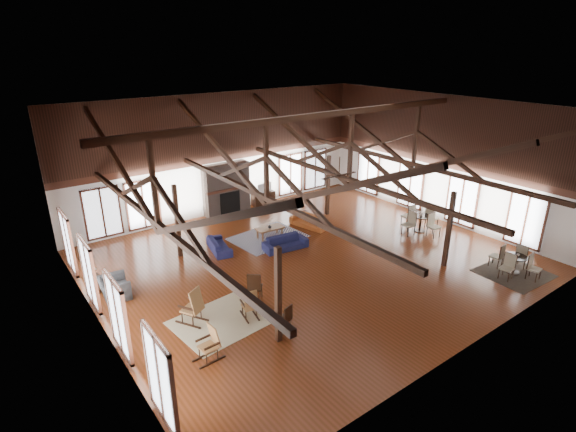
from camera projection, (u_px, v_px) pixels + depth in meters
floor at (309, 260)px, 18.11m from camera, size 16.00×16.00×0.00m
ceiling at (312, 109)px, 15.92m from camera, size 16.00×14.00×0.02m
wall_back at (222, 155)px, 22.26m from camera, size 16.00×0.02×6.00m
wall_front at (479, 256)px, 11.77m from camera, size 16.00×0.02×6.00m
wall_left at (90, 242)px, 12.58m from camera, size 0.02×14.00×6.00m
wall_right at (440, 159)px, 21.44m from camera, size 0.02×14.00×6.00m
roof_truss at (311, 163)px, 16.64m from camera, size 15.60×14.07×3.14m
post_grid at (310, 225)px, 17.55m from camera, size 8.16×7.16×3.05m
fireplace at (227, 189)px, 22.63m from camera, size 2.50×0.69×2.60m
ceiling_fan at (339, 175)px, 16.28m from camera, size 1.60×1.60×0.75m
sofa_navy_front at (285, 243)px, 19.01m from camera, size 1.98×0.97×0.56m
sofa_navy_left at (219, 245)px, 18.85m from camera, size 1.84×1.04×0.51m
sofa_orange at (309, 221)px, 21.31m from camera, size 2.00×1.15×0.55m
coffee_table at (270, 229)px, 20.08m from camera, size 1.29×0.71×0.48m
vase at (270, 226)px, 19.95m from camera, size 0.21×0.21×0.18m
armchair at (114, 288)px, 15.40m from camera, size 1.17×1.05×0.71m
side_table_lamp at (94, 281)px, 15.70m from camera, size 0.44×0.44×1.12m
rocking_chair_a at (194, 307)px, 13.89m from camera, size 0.90×1.06×1.21m
rocking_chair_b at (250, 305)px, 14.18m from camera, size 0.56×0.84×1.00m
rocking_chair_c at (211, 343)px, 12.36m from camera, size 0.85×0.50×1.06m
side_chair_a at (255, 285)px, 15.02m from camera, size 0.65×0.65×1.09m
side_chair_b at (286, 316)px, 13.50m from camera, size 0.48×0.48×0.90m
cafe_table_near at (515, 261)px, 16.96m from camera, size 1.89×1.89×0.97m
cafe_table_far at (421, 220)px, 20.71m from camera, size 2.08×2.08×1.08m
cup_near at (518, 255)px, 16.89m from camera, size 0.12×0.12×0.09m
cup_far at (421, 215)px, 20.53m from camera, size 0.14×0.14×0.10m
tv_console at (263, 198)px, 24.29m from camera, size 1.30×0.49×0.65m
television at (263, 188)px, 24.09m from camera, size 0.93×0.25×0.53m
rug_tan at (223, 320)px, 14.20m from camera, size 3.18×2.62×0.01m
rug_navy at (268, 237)px, 20.20m from camera, size 3.32×2.62×0.01m
rug_dark at (514, 273)px, 17.09m from camera, size 2.50×2.30×0.01m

